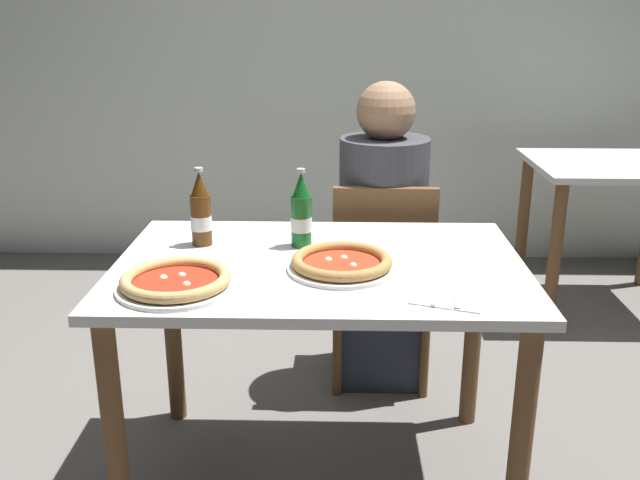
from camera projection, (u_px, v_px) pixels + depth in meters
The scene contains 11 objects.
ground_plane at pixel (320, 476), 2.28m from camera, with size 8.00×8.00×0.00m, color slate.
back_wall_tiled at pixel (330, 38), 3.96m from camera, with size 7.00×0.10×2.60m, color silver.
dining_table_main at pixel (320, 297), 2.08m from camera, with size 1.20×0.80×0.75m.
chair_behind_table at pixel (382, 273), 2.70m from camera, with size 0.41×0.41×0.85m.
diner_seated at pixel (382, 244), 2.72m from camera, with size 0.34×0.34×1.21m.
dining_table_background at pixel (612, 194), 3.42m from camera, with size 0.80×0.70×0.75m.
pizza_margherita_near at pixel (342, 263), 1.97m from camera, with size 0.31×0.31×0.04m.
pizza_marinara_far at pixel (176, 282), 1.84m from camera, with size 0.32×0.32×0.04m.
beer_bottle_left at pixel (201, 213), 2.16m from camera, with size 0.07×0.07×0.25m.
beer_bottle_center at pixel (301, 214), 2.15m from camera, with size 0.07×0.07×0.25m.
napkin_with_cutlery at pixel (450, 295), 1.80m from camera, with size 0.23×0.23×0.01m.
Camera 1 is at (0.05, -1.92, 1.46)m, focal length 39.01 mm.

